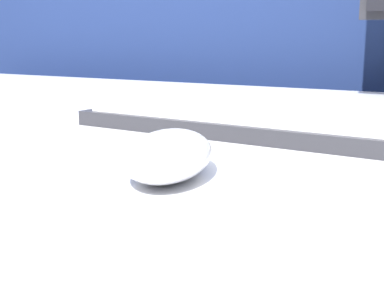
{
  "coord_description": "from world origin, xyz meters",
  "views": [
    {
      "loc": [
        0.18,
        -0.54,
        0.81
      ],
      "look_at": [
        -0.01,
        -0.19,
        0.73
      ],
      "focal_mm": 50.0,
      "sensor_mm": 36.0,
      "label": 1
    }
  ],
  "objects": [
    {
      "name": "computer_mouse_near",
      "position": [
        -0.01,
        -0.22,
        0.73
      ],
      "size": [
        0.09,
        0.13,
        0.03
      ],
      "rotation": [
        0.0,
        0.0,
        0.33
      ],
      "color": "silver",
      "rests_on": "desk"
    },
    {
      "name": "keyboard",
      "position": [
        0.0,
        -0.02,
        0.72
      ],
      "size": [
        0.45,
        0.17,
        0.02
      ],
      "rotation": [
        0.0,
        0.0,
        -0.05
      ],
      "color": "#28282D",
      "rests_on": "desk"
    }
  ]
}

